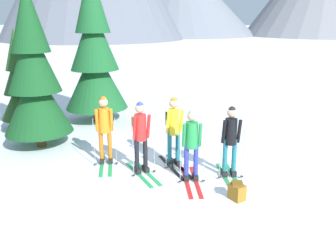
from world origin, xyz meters
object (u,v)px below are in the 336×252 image
at_px(skier_in_yellow, 174,127).
at_px(pine_tree_far, 19,83).
at_px(pine_tree_mid, 94,54).
at_px(skier_in_black, 231,139).
at_px(backpack_on_snow_front, 237,191).
at_px(skier_in_green, 191,141).
at_px(pine_tree_near, 34,75).
at_px(skier_in_orange, 105,126).
at_px(skier_in_red, 140,133).

xyz_separation_m(skier_in_yellow, pine_tree_far, (-5.38, 3.06, 0.51)).
distance_m(pine_tree_mid, pine_tree_far, 2.70).
xyz_separation_m(skier_in_black, backpack_on_snow_front, (0.05, -1.15, -0.76)).
height_order(skier_in_green, backpack_on_snow_front, skier_in_green).
relative_size(skier_in_green, pine_tree_near, 0.37).
height_order(pine_tree_near, backpack_on_snow_front, pine_tree_near).
distance_m(skier_in_black, pine_tree_near, 5.74).
bearing_deg(skier_in_green, pine_tree_far, 146.31).
relative_size(skier_in_yellow, skier_in_green, 1.06).
bearing_deg(skier_in_orange, pine_tree_near, 152.87).
height_order(pine_tree_mid, pine_tree_far, pine_tree_mid).
xyz_separation_m(skier_in_red, pine_tree_far, (-4.61, 3.54, 0.52)).
distance_m(skier_in_red, skier_in_yellow, 0.90).
xyz_separation_m(skier_in_red, skier_in_black, (2.13, -0.08, -0.07)).
xyz_separation_m(skier_in_red, pine_tree_near, (-3.22, 1.67, 1.11)).
bearing_deg(skier_in_orange, skier_in_black, -11.10).
bearing_deg(skier_in_yellow, skier_in_green, -61.30).
distance_m(skier_in_orange, skier_in_yellow, 1.76).
height_order(skier_in_yellow, pine_tree_near, pine_tree_near).
bearing_deg(backpack_on_snow_front, skier_in_green, 137.65).
bearing_deg(skier_in_green, pine_tree_near, 155.53).
distance_m(skier_in_green, pine_tree_near, 5.01).
bearing_deg(skier_in_orange, skier_in_red, -28.19).
xyz_separation_m(skier_in_red, backpack_on_snow_front, (2.18, -1.23, -0.83)).
distance_m(skier_in_red, pine_tree_mid, 5.16).
height_order(pine_tree_far, backpack_on_snow_front, pine_tree_far).
distance_m(skier_in_red, skier_in_black, 2.13).
distance_m(skier_in_green, skier_in_black, 0.95).
xyz_separation_m(skier_in_orange, pine_tree_mid, (-1.23, 3.90, 1.43)).
bearing_deg(skier_in_red, pine_tree_near, 152.54).
height_order(skier_in_red, backpack_on_snow_front, skier_in_red).
relative_size(skier_in_yellow, skier_in_black, 1.05).
height_order(skier_in_yellow, pine_tree_far, pine_tree_far).
height_order(skier_in_red, pine_tree_far, pine_tree_far).
xyz_separation_m(skier_in_yellow, pine_tree_near, (-3.98, 1.19, 1.10)).
bearing_deg(pine_tree_far, skier_in_red, -37.50).
distance_m(skier_in_green, backpack_on_snow_front, 1.52).
bearing_deg(skier_in_red, skier_in_yellow, 31.90).
relative_size(pine_tree_mid, backpack_on_snow_front, 13.36).
height_order(skier_in_yellow, pine_tree_mid, pine_tree_mid).
bearing_deg(skier_in_green, skier_in_yellow, 118.70).
bearing_deg(skier_in_green, backpack_on_snow_front, -42.35).
xyz_separation_m(skier_in_orange, pine_tree_far, (-3.61, 3.00, 0.52)).
xyz_separation_m(skier_in_black, pine_tree_far, (-6.74, 3.62, 0.59)).
distance_m(pine_tree_near, pine_tree_far, 2.40).
distance_m(skier_in_orange, pine_tree_mid, 4.33).
height_order(skier_in_red, pine_tree_near, pine_tree_near).
bearing_deg(skier_in_green, skier_in_black, 16.43).
xyz_separation_m(skier_in_green, pine_tree_mid, (-3.44, 4.78, 1.49)).
relative_size(skier_in_orange, backpack_on_snow_front, 4.46).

